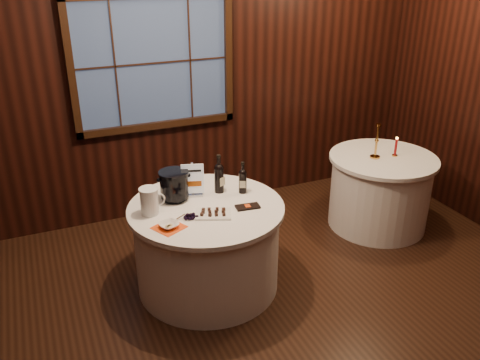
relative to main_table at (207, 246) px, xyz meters
name	(u,v)px	position (x,y,z in m)	size (l,w,h in m)	color
back_wall	(154,73)	(0.00, 1.48, 1.16)	(6.00, 0.10, 3.00)	black
main_table	(207,246)	(0.00, 0.00, 0.00)	(1.28, 1.28, 0.77)	white
side_table	(379,191)	(2.00, 0.30, 0.00)	(1.08, 1.08, 0.77)	white
sign_stand	(193,185)	(-0.03, 0.22, 0.49)	(0.18, 0.13, 0.30)	#AFAEB5
port_bottle_left	(219,176)	(0.19, 0.20, 0.53)	(0.08, 0.10, 0.34)	black
port_bottle_right	(243,179)	(0.37, 0.11, 0.50)	(0.07, 0.08, 0.28)	black
ice_bucket	(174,185)	(-0.20, 0.21, 0.52)	(0.25, 0.25, 0.25)	black
chocolate_plate	(213,213)	(0.00, -0.17, 0.40)	(0.33, 0.27, 0.04)	white
chocolate_box	(248,207)	(0.30, -0.16, 0.39)	(0.19, 0.10, 0.02)	black
grape_bunch	(190,216)	(-0.18, -0.15, 0.40)	(0.18, 0.10, 0.04)	black
glass_pitcher	(150,201)	(-0.45, 0.05, 0.49)	(0.20, 0.15, 0.22)	white
orange_napkin	(169,227)	(-0.37, -0.22, 0.38)	(0.21, 0.21, 0.00)	#EC4A13
cracker_bowl	(169,225)	(-0.37, -0.22, 0.40)	(0.14, 0.14, 0.03)	white
brass_candlestick	(376,146)	(1.90, 0.32, 0.51)	(0.10, 0.10, 0.35)	#C08A3C
red_candle	(396,149)	(2.11, 0.27, 0.46)	(0.06, 0.06, 0.20)	#C08A3C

